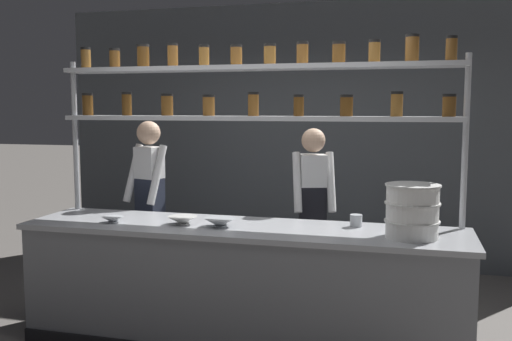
{
  "coord_description": "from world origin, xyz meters",
  "views": [
    {
      "loc": [
        1.18,
        -4.01,
        1.8
      ],
      "look_at": [
        0.06,
        0.2,
        1.32
      ],
      "focal_mm": 40.0,
      "sensor_mm": 36.0,
      "label": 1
    }
  ],
  "objects": [
    {
      "name": "back_wall",
      "position": [
        0.0,
        2.48,
        1.49
      ],
      "size": [
        5.73,
        0.12,
        2.97
      ],
      "primitive_type": "cube",
      "color": "#4C5156",
      "rests_on": "ground_plane"
    },
    {
      "name": "prep_counter",
      "position": [
        0.0,
        -0.0,
        0.46
      ],
      "size": [
        3.33,
        0.76,
        0.92
      ],
      "color": "gray",
      "rests_on": "ground_plane"
    },
    {
      "name": "spice_shelf_unit",
      "position": [
        0.0,
        0.33,
        1.88
      ],
      "size": [
        3.22,
        0.28,
        2.33
      ],
      "color": "#ADAFB5",
      "rests_on": "ground_plane"
    },
    {
      "name": "chef_left",
      "position": [
        -1.08,
        0.7,
        0.97
      ],
      "size": [
        0.42,
        0.35,
        1.68
      ],
      "rotation": [
        0.0,
        0.0,
        -0.3
      ],
      "color": "black",
      "rests_on": "ground_plane"
    },
    {
      "name": "chef_center",
      "position": [
        0.4,
        0.84,
        0.93
      ],
      "size": [
        0.42,
        0.35,
        1.62
      ],
      "rotation": [
        0.0,
        0.0,
        0.31
      ],
      "color": "black",
      "rests_on": "ground_plane"
    },
    {
      "name": "container_stack",
      "position": [
        1.23,
        -0.07,
        1.1
      ],
      "size": [
        0.37,
        0.37,
        0.37
      ],
      "color": "white",
      "rests_on": "prep_counter"
    },
    {
      "name": "prep_bowl_near_left",
      "position": [
        -0.14,
        -0.07,
        0.95
      ],
      "size": [
        0.24,
        0.24,
        0.06
      ],
      "color": "#B2B7BC",
      "rests_on": "prep_counter"
    },
    {
      "name": "prep_bowl_center_front",
      "position": [
        -0.99,
        -0.13,
        0.94
      ],
      "size": [
        0.16,
        0.16,
        0.05
      ],
      "color": "silver",
      "rests_on": "prep_counter"
    },
    {
      "name": "prep_bowl_center_back",
      "position": [
        -0.45,
        -0.06,
        0.95
      ],
      "size": [
        0.23,
        0.23,
        0.06
      ],
      "color": "silver",
      "rests_on": "prep_counter"
    },
    {
      "name": "serving_cup_front",
      "position": [
        0.83,
        0.2,
        0.97
      ],
      "size": [
        0.09,
        0.09,
        0.09
      ],
      "color": "#B2B7BC",
      "rests_on": "prep_counter"
    }
  ]
}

